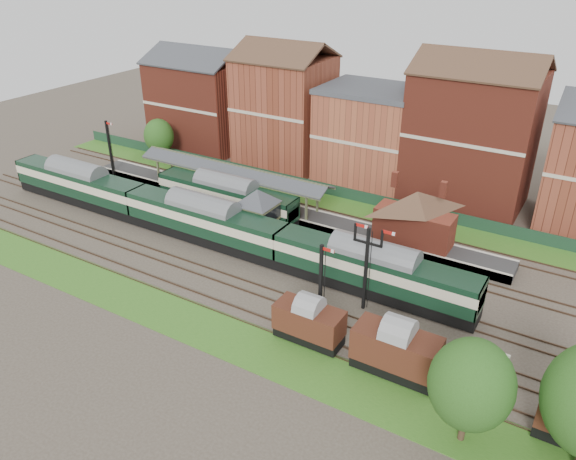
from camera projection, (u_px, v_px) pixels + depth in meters
The scene contains 20 objects.
ground at pixel (265, 260), 57.24m from camera, with size 160.00×160.00×0.00m, color #473D33.
grass_back at pixel (336, 204), 69.38m from camera, with size 90.00×4.50×0.06m, color #2D6619.
grass_front at pixel (189, 321), 48.11m from camera, with size 90.00×5.00×0.06m, color #2D6619.
fence at pixel (343, 193), 70.57m from camera, with size 90.00×0.12×1.50m, color #193823.
platform at pixel (275, 210), 66.70m from camera, with size 55.00×3.40×1.00m, color #2D2D2D.
signal_box at pixel (258, 214), 59.61m from camera, with size 5.40×5.40×6.00m.
brick_hut at pixel (324, 249), 56.87m from camera, with size 3.20×2.64×2.94m.
station_building at pixel (415, 216), 57.33m from camera, with size 8.10×8.10×5.90m.
canopy at pixel (232, 168), 67.56m from camera, with size 26.00×3.89×4.08m.
semaphore_bracket at pixel (367, 263), 47.69m from camera, with size 3.60×0.25×8.18m.
semaphore_platform_end at pixel (110, 149), 75.11m from camera, with size 1.23×0.25×8.00m.
semaphore_siding at pixel (321, 286), 45.42m from camera, with size 1.23×0.25×8.00m.
yard_lamp at pixel (481, 384), 35.68m from camera, with size 2.60×0.22×7.00m.
town_backdrop at pixel (368, 130), 73.08m from camera, with size 69.00×10.00×16.00m.
dmu_train at pixel (204, 220), 59.57m from camera, with size 58.30×3.06×4.48m.
platform_railcar at pixel (226, 196), 65.45m from camera, with size 18.26×2.88×4.21m.
goods_van_a at pixel (309, 322), 44.89m from camera, with size 5.60×2.43×3.40m.
goods_van_b at pixel (396, 350), 41.40m from camera, with size 6.39×2.77×3.87m.
tree_far at pixel (471, 385), 34.64m from camera, with size 5.33×5.33×7.78m.
tree_back at pixel (159, 136), 81.16m from camera, with size 4.29×4.29×6.28m.
Camera 1 is at (27.44, -41.06, 29.19)m, focal length 35.00 mm.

